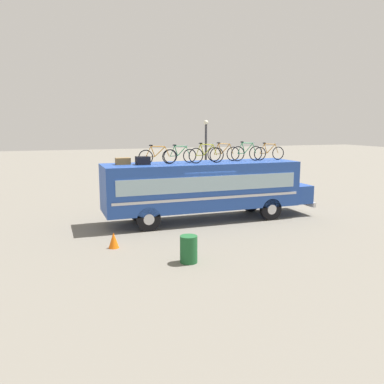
{
  "coord_description": "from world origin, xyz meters",
  "views": [
    {
      "loc": [
        -6.8,
        -17.54,
        4.56
      ],
      "look_at": [
        -0.5,
        0.0,
        1.42
      ],
      "focal_mm": 37.19,
      "sensor_mm": 36.0,
      "label": 1
    }
  ],
  "objects": [
    {
      "name": "rooftop_bicycle_1",
      "position": [
        -2.21,
        -0.14,
        3.18
      ],
      "size": [
        1.77,
        0.44,
        0.89
      ],
      "color": "black",
      "rests_on": "bus"
    },
    {
      "name": "rooftop_bicycle_6",
      "position": [
        3.7,
        0.14,
        3.18
      ],
      "size": [
        1.72,
        0.44,
        0.89
      ],
      "color": "black",
      "rests_on": "bus"
    },
    {
      "name": "traffic_cone",
      "position": [
        -4.71,
        -3.0,
        0.3
      ],
      "size": [
        0.39,
        0.39,
        0.61
      ],
      "primitive_type": "cone",
      "color": "orange",
      "rests_on": "ground"
    },
    {
      "name": "rooftop_bicycle_2",
      "position": [
        -1.07,
        0.09,
        3.17
      ],
      "size": [
        1.61,
        0.44,
        0.87
      ],
      "color": "black",
      "rests_on": "bus"
    },
    {
      "name": "bus",
      "position": [
        0.2,
        0.0,
        1.67
      ],
      "size": [
        10.45,
        2.44,
        2.81
      ],
      "color": "#23479E",
      "rests_on": "ground"
    },
    {
      "name": "luggage_bag_2",
      "position": [
        -2.86,
        -0.01,
        2.99
      ],
      "size": [
        0.59,
        0.56,
        0.36
      ],
      "primitive_type": "cube",
      "color": "black",
      "rests_on": "bus"
    },
    {
      "name": "rooftop_bicycle_4",
      "position": [
        1.26,
        0.32,
        3.2
      ],
      "size": [
        1.72,
        0.44,
        0.93
      ],
      "color": "black",
      "rests_on": "bus"
    },
    {
      "name": "street_lamp",
      "position": [
        2.51,
        5.82,
        2.8
      ],
      "size": [
        0.28,
        0.28,
        4.87
      ],
      "color": "#38383D",
      "rests_on": "ground"
    },
    {
      "name": "luggage_bag_1",
      "position": [
        -3.7,
        0.3,
        2.96
      ],
      "size": [
        0.65,
        0.37,
        0.3
      ],
      "primitive_type": "cube",
      "color": "olive",
      "rests_on": "bus"
    },
    {
      "name": "rooftop_bicycle_5",
      "position": [
        2.41,
        0.1,
        3.21
      ],
      "size": [
        1.72,
        0.44,
        0.97
      ],
      "color": "black",
      "rests_on": "bus"
    },
    {
      "name": "ground_plane",
      "position": [
        0.0,
        0.0,
        0.0
      ],
      "size": [
        120.0,
        120.0,
        0.0
      ],
      "primitive_type": "plane",
      "color": "slate"
    },
    {
      "name": "trash_bin",
      "position": [
        -2.59,
        -5.47,
        0.46
      ],
      "size": [
        0.59,
        0.59,
        0.92
      ],
      "primitive_type": "cylinder",
      "color": "#1E592D",
      "rests_on": "ground"
    },
    {
      "name": "rooftop_bicycle_3",
      "position": [
        0.1,
        -0.3,
        3.2
      ],
      "size": [
        1.76,
        0.44,
        0.96
      ],
      "color": "black",
      "rests_on": "bus"
    }
  ]
}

